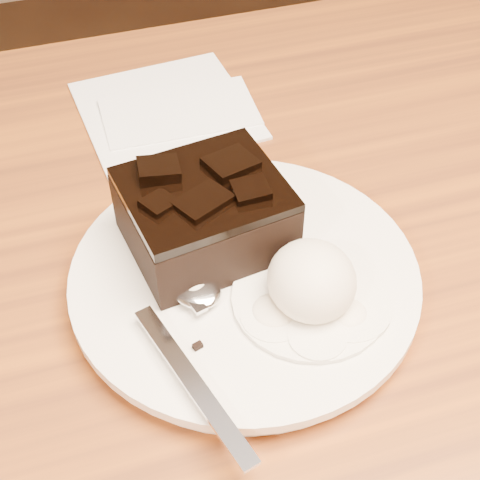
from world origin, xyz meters
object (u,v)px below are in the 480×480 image
object	(u,v)px
brownie	(205,219)
napkin	(166,109)
plate	(244,281)
ice_cream_scoop	(312,281)
spoon	(193,285)

from	to	relation	value
brownie	napkin	xyz separation A→B (m)	(0.01, 0.18, -0.04)
plate	ice_cream_scoop	xyz separation A→B (m)	(0.03, -0.04, 0.03)
plate	spoon	distance (m)	0.04
brownie	ice_cream_scoop	world-z (taller)	brownie
spoon	napkin	bearing A→B (deg)	66.17
spoon	ice_cream_scoop	bearing A→B (deg)	-38.96
spoon	plate	bearing A→B (deg)	-6.46
ice_cream_scoop	brownie	bearing A→B (deg)	125.46
napkin	ice_cream_scoop	bearing A→B (deg)	-82.13
napkin	spoon	bearing A→B (deg)	-98.75
plate	spoon	bearing A→B (deg)	-171.38
spoon	napkin	world-z (taller)	spoon
brownie	ice_cream_scoop	bearing A→B (deg)	-54.54
ice_cream_scoop	spoon	distance (m)	0.08
brownie	spoon	bearing A→B (deg)	-116.89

